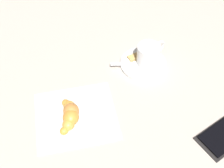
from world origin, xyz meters
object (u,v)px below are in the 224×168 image
object	(u,v)px
napkin	(76,115)
croissant	(70,115)
teaspoon	(141,63)
sugar_packet	(139,55)
saucer	(143,64)
espresso_cup	(149,54)

from	to	relation	value
napkin	croissant	size ratio (longest dim) A/B	1.91
teaspoon	sugar_packet	size ratio (longest dim) A/B	1.82
teaspoon	napkin	xyz separation A→B (m)	(-0.22, -0.09, -0.01)
teaspoon	napkin	size ratio (longest dim) A/B	0.65
saucer	teaspoon	size ratio (longest dim) A/B	1.04
saucer	espresso_cup	distance (m)	0.04
espresso_cup	teaspoon	bearing A→B (deg)	-177.38
napkin	croissant	world-z (taller)	croissant
saucer	espresso_cup	world-z (taller)	espresso_cup
napkin	teaspoon	bearing A→B (deg)	21.40
saucer	teaspoon	distance (m)	0.01
espresso_cup	sugar_packet	world-z (taller)	espresso_cup
espresso_cup	napkin	size ratio (longest dim) A/B	0.48
saucer	sugar_packet	distance (m)	0.03
saucer	sugar_packet	xyz separation A→B (m)	(0.00, 0.03, 0.01)
teaspoon	sugar_packet	world-z (taller)	teaspoon
saucer	sugar_packet	bearing A→B (deg)	87.28
espresso_cup	napkin	bearing A→B (deg)	-160.16
teaspoon	croissant	world-z (taller)	croissant
napkin	croissant	xyz separation A→B (m)	(-0.01, -0.00, 0.02)
teaspoon	napkin	world-z (taller)	teaspoon
espresso_cup	teaspoon	size ratio (longest dim) A/B	0.74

